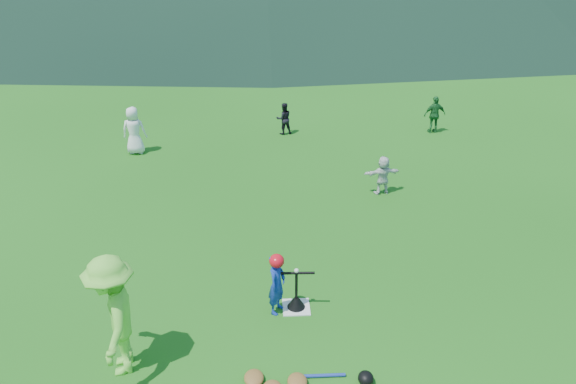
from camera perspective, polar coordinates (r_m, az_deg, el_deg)
The scene contains 13 objects.
ground at distance 9.50m, azimuth 0.84°, elevation -11.67°, with size 120.00×120.00×0.00m, color #195613.
home_plate at distance 9.49m, azimuth 0.84°, elevation -11.62°, with size 0.45×0.45×0.02m, color silver.
baseball at distance 9.06m, azimuth 0.87°, elevation -8.00°, with size 0.08×0.08×0.08m, color white.
batter_child at distance 9.12m, azimuth -1.13°, elevation -9.36°, with size 0.38×0.25×1.05m, color #16319A.
adult_coach at distance 8.21m, azimuth -17.25°, elevation -11.94°, with size 1.20×0.69×1.86m, color #74D73F.
fielder_a at distance 15.64m, azimuth -15.37°, elevation 6.05°, with size 0.63×0.41×1.29m, color white.
fielder_b at distance 16.53m, azimuth -0.43°, elevation 7.47°, with size 0.46×0.36×0.94m, color black.
fielder_c at distance 17.17m, azimuth 14.68°, elevation 7.61°, with size 0.65×0.27×1.10m, color #1D622A.
fielder_d at distance 13.08m, azimuth 9.61°, elevation 1.70°, with size 0.85×0.27×0.92m, color silver.
batting_tee at distance 9.42m, azimuth 0.84°, elevation -11.05°, with size 0.30×0.30×0.68m.
batter_gear at distance 8.88m, azimuth -1.00°, elevation -7.12°, with size 0.73×0.26×0.42m.
equipment_pile at distance 8.18m, azimuth 0.97°, elevation -18.75°, with size 1.80×0.60×0.19m.
outfield_fence at distance 35.82m, azimuth -2.34°, elevation 18.23°, with size 70.07×0.08×1.33m.
Camera 1 is at (-0.54, -7.44, 5.88)m, focal length 35.00 mm.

